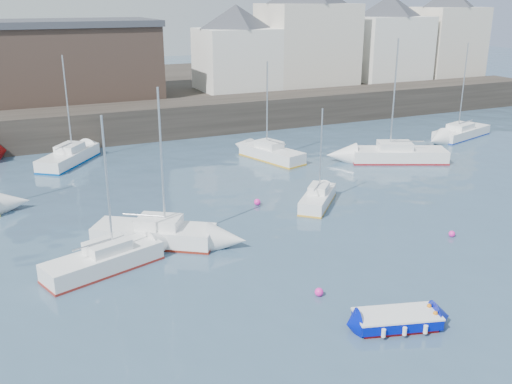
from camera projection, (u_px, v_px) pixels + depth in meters
name	position (u px, v px, depth m)	size (l,w,h in m)	color
water	(374.00, 310.00, 23.90)	(220.00, 220.00, 0.00)	#2D4760
quay_wall	(155.00, 120.00, 53.59)	(90.00, 5.00, 3.00)	#28231E
land_strip	(117.00, 93.00, 69.14)	(90.00, 32.00, 2.80)	#28231E
bldg_east_a	(307.00, 31.00, 65.06)	(13.36, 13.36, 11.80)	beige
bldg_east_b	(388.00, 37.00, 69.23)	(11.88, 11.88, 9.95)	white
bldg_east_c	(446.00, 31.00, 72.57)	(11.14, 11.14, 10.95)	beige
bldg_east_d	(236.00, 47.00, 61.59)	(11.14, 11.14, 8.95)	white
warehouse	(72.00, 59.00, 56.49)	(16.40, 10.40, 7.60)	#3D2D26
blue_dinghy	(397.00, 320.00, 22.52)	(3.61, 2.29, 0.64)	maroon
sailboat_a	(104.00, 260.00, 27.22)	(6.02, 3.59, 7.46)	white
sailboat_b	(155.00, 233.00, 30.28)	(6.50, 5.32, 8.30)	white
sailboat_c	(318.00, 198.00, 35.86)	(4.21, 4.40, 6.08)	white
sailboat_d	(398.00, 154.00, 45.39)	(7.80, 5.27, 9.55)	white
sailboat_f	(271.00, 153.00, 45.89)	(3.63, 6.26, 7.75)	white
sailboat_g	(461.00, 132.00, 53.26)	(7.17, 4.15, 8.64)	white
sailboat_h	(69.00, 157.00, 44.86)	(5.53, 6.42, 8.32)	white
buoy_near	(319.00, 296.00, 25.04)	(0.39, 0.39, 0.39)	#FF23A9
buoy_mid	(452.00, 237.00, 31.23)	(0.36, 0.36, 0.36)	#FF23A9
buoy_far	(257.00, 205.00, 36.01)	(0.42, 0.42, 0.42)	#FF23A9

